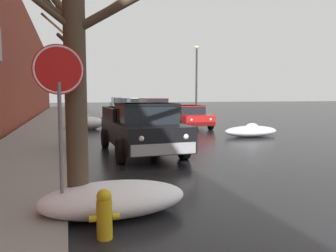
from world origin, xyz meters
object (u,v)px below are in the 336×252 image
Objects in this scene: suv_white_parked_far_down_block at (137,106)px; suv_green_at_far_intersection at (118,103)px; suv_maroon_parked_kerbside_mid at (153,108)px; bare_tree_mid_block at (68,73)px; bare_tree_at_the_corner at (74,25)px; suv_silver_queued_behind_truck at (125,104)px; fire_hydrant at (104,214)px; pickup_truck_black_approaching_near_lane at (141,128)px; bare_tree_second_along_sidewalk at (69,69)px; street_lamp_post at (196,80)px; stop_sign_at_corner at (59,86)px; sedan_red_parked_kerbside_close at (189,116)px.

suv_white_parked_far_down_block is 1.06× the size of suv_green_at_far_intersection.
bare_tree_mid_block is at bearing -136.29° from suv_maroon_parked_kerbside_mid.
suv_maroon_parked_kerbside_mid is (6.48, 19.54, -2.16)m from bare_tree_at_the_corner.
bare_tree_mid_block is 20.61m from suv_silver_queued_behind_truck.
bare_tree_mid_block is at bearing -118.29° from suv_white_parked_far_down_block.
fire_hydrant is at bearing -88.71° from bare_tree_mid_block.
pickup_truck_black_approaching_near_lane is at bearing -97.34° from suv_green_at_far_intersection.
bare_tree_second_along_sidewalk reaches higher than fire_hydrant.
street_lamp_post is (2.72, -2.49, 2.22)m from suv_maroon_parked_kerbside_mid.
suv_white_parked_far_down_block is 1.72× the size of stop_sign_at_corner.
sedan_red_parked_kerbside_close is 25.77m from suv_green_at_far_intersection.
sedan_red_parked_kerbside_close is at bearing -85.46° from suv_maroon_parked_kerbside_mid.
bare_tree_at_the_corner is 6.16m from pickup_truck_black_approaching_near_lane.
suv_green_at_far_intersection reaches higher than fire_hydrant.
sedan_red_parked_kerbside_close is 15.25m from stop_sign_at_corner.
sedan_red_parked_kerbside_close is 12.20m from suv_white_parked_far_down_block.
bare_tree_second_along_sidewalk is 1.31× the size of suv_green_at_far_intersection.
pickup_truck_black_approaching_near_lane is at bearing -101.53° from suv_white_parked_far_down_block.
bare_tree_second_along_sidewalk is 32.35m from suv_green_at_far_intersection.
pickup_truck_black_approaching_near_lane is 20.28m from suv_white_parked_far_down_block.
stop_sign_at_corner reaches higher than suv_green_at_far_intersection.
suv_green_at_far_intersection reaches higher than pickup_truck_black_approaching_near_lane.
suv_white_parked_far_down_block is 6.72× the size of fire_hydrant.
suv_green_at_far_intersection is at bearing 96.88° from street_lamp_post.
suv_white_parked_far_down_block is 0.83× the size of street_lamp_post.
suv_maroon_parked_kerbside_mid and suv_silver_queued_behind_truck have the same top height.
bare_tree_at_the_corner is at bearing -104.14° from suv_white_parked_far_down_block.
pickup_truck_black_approaching_near_lane reaches higher than sedan_red_parked_kerbside_close.
bare_tree_at_the_corner is 13.33m from bare_tree_mid_block.
stop_sign_at_corner is (-0.23, -13.72, -1.14)m from bare_tree_mid_block.
bare_tree_mid_block is 2.27× the size of stop_sign_at_corner.
suv_white_parked_far_down_block reaches higher than sedan_red_parked_kerbside_close.
bare_tree_mid_block reaches higher than pickup_truck_black_approaching_near_lane.
suv_silver_queued_behind_truck is (6.47, 32.76, -2.16)m from bare_tree_at_the_corner.
suv_white_parked_far_down_block is (4.05, 19.87, 0.11)m from pickup_truck_black_approaching_near_lane.
bare_tree_at_the_corner is 8.46× the size of fire_hydrant.
bare_tree_mid_block is at bearing 91.29° from fire_hydrant.
suv_white_parked_far_down_block is at bearing 75.53° from stop_sign_at_corner.
bare_tree_mid_block is at bearing -104.59° from suv_green_at_far_intersection.
suv_silver_queued_behind_truck is at bearing 78.83° from bare_tree_at_the_corner.
suv_silver_queued_behind_truck is 1.05× the size of suv_green_at_far_intersection.
street_lamp_post is at bearing 61.53° from stop_sign_at_corner.
bare_tree_at_the_corner is 33.46m from suv_silver_queued_behind_truck.
suv_silver_queued_behind_truck is at bearing 99.86° from street_lamp_post.
street_lamp_post is (9.22, 3.72, -0.07)m from bare_tree_mid_block.
suv_green_at_far_intersection is (0.12, 5.95, -0.00)m from suv_silver_queued_behind_truck.
bare_tree_at_the_corner is 1.02× the size of bare_tree_second_along_sidewalk.
suv_white_parked_far_down_block reaches higher than pickup_truck_black_approaching_near_lane.
bare_tree_second_along_sidewalk is (-0.03, 7.11, -0.15)m from bare_tree_at_the_corner.
suv_white_parked_far_down_block is 26.99m from fire_hydrant.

